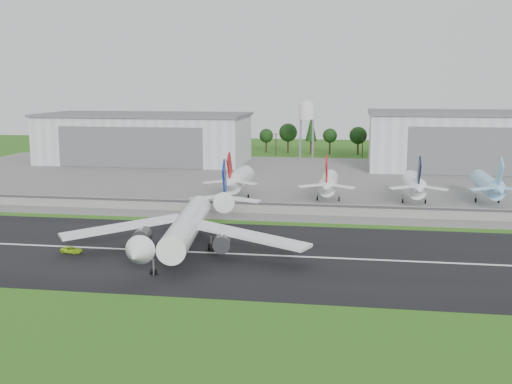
% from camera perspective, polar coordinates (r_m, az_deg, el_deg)
% --- Properties ---
extents(ground, '(600.00, 600.00, 0.00)m').
position_cam_1_polar(ground, '(133.42, 0.08, -6.80)').
color(ground, '#275614').
rests_on(ground, ground).
extents(runway, '(320.00, 60.00, 0.10)m').
position_cam_1_polar(runway, '(142.90, 0.72, -5.65)').
color(runway, black).
rests_on(runway, ground).
extents(runway_centerline, '(220.00, 1.00, 0.02)m').
position_cam_1_polar(runway_centerline, '(142.89, 0.72, -5.62)').
color(runway_centerline, white).
rests_on(runway_centerline, runway).
extents(apron, '(320.00, 150.00, 0.10)m').
position_cam_1_polar(apron, '(249.99, 4.42, 1.03)').
color(apron, slate).
rests_on(apron, ground).
extents(blast_fence, '(240.00, 0.61, 3.50)m').
position_cam_1_polar(blast_fence, '(185.93, 2.75, -1.46)').
color(blast_fence, gray).
rests_on(blast_fence, ground).
extents(hangar_west, '(97.00, 44.00, 23.20)m').
position_cam_1_polar(hangar_west, '(309.03, -9.83, 4.76)').
color(hangar_west, silver).
rests_on(hangar_west, ground).
extents(hangar_east, '(102.00, 47.00, 25.20)m').
position_cam_1_polar(hangar_east, '(297.38, 19.80, 4.33)').
color(hangar_east, silver).
rests_on(hangar_east, ground).
extents(water_tower, '(8.40, 8.40, 29.40)m').
position_cam_1_polar(water_tower, '(312.55, 4.56, 7.31)').
color(water_tower, '#99999E').
rests_on(water_tower, ground).
extents(utility_poles, '(230.00, 3.00, 12.00)m').
position_cam_1_polar(utility_poles, '(329.08, 5.58, 3.13)').
color(utility_poles, black).
rests_on(utility_poles, ground).
extents(treeline, '(320.00, 16.00, 22.00)m').
position_cam_1_polar(treeline, '(343.96, 5.74, 3.42)').
color(treeline, black).
rests_on(treeline, ground).
extents(main_airliner, '(56.86, 59.25, 18.17)m').
position_cam_1_polar(main_airliner, '(144.80, -6.18, -3.52)').
color(main_airliner, white).
rests_on(main_airliner, runway).
extents(ground_vehicle, '(5.23, 3.00, 1.37)m').
position_cam_1_polar(ground_vehicle, '(150.38, -16.07, -4.96)').
color(ground_vehicle, '#ABE41A').
rests_on(ground_vehicle, runway).
extents(parked_jet_red_a, '(7.36, 31.29, 16.93)m').
position_cam_1_polar(parked_jet_red_a, '(208.96, -1.70, 1.08)').
color(parked_jet_red_a, silver).
rests_on(parked_jet_red_a, ground).
extents(parked_jet_red_b, '(7.36, 31.29, 16.50)m').
position_cam_1_polar(parked_jet_red_b, '(205.52, 6.44, 0.76)').
color(parked_jet_red_b, white).
rests_on(parked_jet_red_b, ground).
extents(parked_jet_navy, '(7.36, 31.29, 16.69)m').
position_cam_1_polar(parked_jet_navy, '(206.08, 13.96, 0.61)').
color(parked_jet_navy, white).
rests_on(parked_jet_navy, ground).
extents(parked_jet_skyblue, '(7.36, 37.29, 16.56)m').
position_cam_1_polar(parked_jet_skyblue, '(214.18, 20.00, 0.60)').
color(parked_jet_skyblue, '#93D6FF').
rests_on(parked_jet_skyblue, ground).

